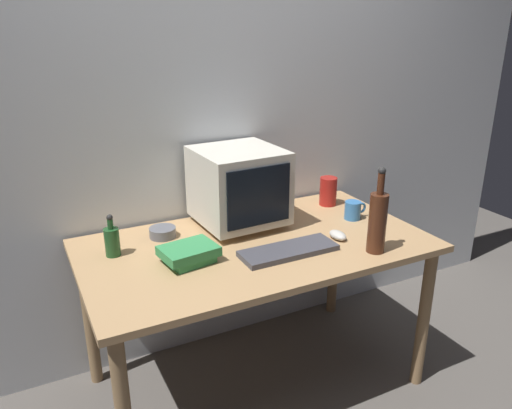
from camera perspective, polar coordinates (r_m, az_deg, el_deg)
ground_plane at (r=2.61m, az=0.00°, el=-19.46°), size 6.00×6.00×0.00m
back_wall at (r=2.48m, az=-5.12°, el=10.50°), size 4.00×0.08×2.50m
desk at (r=2.24m, az=0.00°, el=-6.38°), size 1.52×0.84×0.75m
crt_monitor at (r=2.33m, az=-2.00°, el=2.09°), size 0.40×0.40×0.37m
keyboard at (r=2.11m, az=3.75°, el=-5.29°), size 0.42×0.15×0.02m
computer_mouse at (r=2.27m, az=9.34°, el=-3.48°), size 0.06×0.10×0.04m
bottle_tall at (r=2.13m, az=13.75°, el=-1.80°), size 0.08×0.08×0.37m
bottle_short at (r=2.15m, az=-16.16°, el=-3.98°), size 0.06×0.06×0.18m
book_stack at (r=2.04m, az=-7.67°, el=-5.60°), size 0.24×0.19×0.07m
mug at (r=2.50m, az=11.06°, el=-0.64°), size 0.12×0.08×0.09m
cd_spindle at (r=2.29m, az=-10.64°, el=-3.15°), size 0.12×0.12×0.04m
metal_canister at (r=2.66m, az=8.26°, el=1.51°), size 0.09×0.09×0.15m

